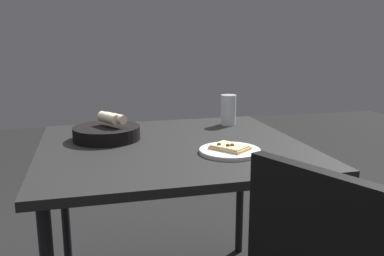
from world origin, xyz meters
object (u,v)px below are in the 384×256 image
Objects in this scene: bread_basket at (107,132)px; beer_glass at (228,112)px; dining_table at (172,160)px; pizza_plate at (230,150)px.

beer_glass is (0.15, -0.58, 0.03)m from bread_basket.
bread_basket reaches higher than dining_table.
beer_glass is at bearing -75.51° from bread_basket.
dining_table is 4.56× the size of pizza_plate.
beer_glass reaches higher than dining_table.
beer_glass is (0.46, -0.15, 0.05)m from pizza_plate.
dining_table is 3.74× the size of bread_basket.
beer_glass reaches higher than pizza_plate.
beer_glass is (0.29, -0.33, 0.13)m from dining_table.
beer_glass is at bearing -18.38° from pizza_plate.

